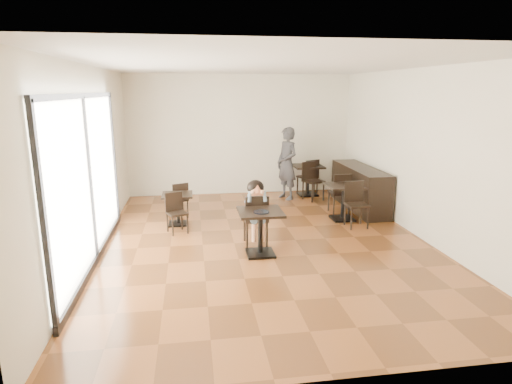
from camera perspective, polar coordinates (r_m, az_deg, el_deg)
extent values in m
cube|color=brown|center=(8.12, 1.22, -6.62)|extent=(6.00, 8.00, 0.01)
cube|color=silver|center=(7.64, 1.34, 16.55)|extent=(6.00, 8.00, 0.01)
cube|color=white|center=(11.65, -2.12, 7.59)|extent=(6.00, 0.01, 3.20)
cube|color=white|center=(3.93, 11.31, -4.38)|extent=(6.00, 0.01, 3.20)
cube|color=white|center=(7.79, -21.06, 3.79)|extent=(0.01, 8.00, 3.20)
cube|color=white|center=(8.74, 21.11, 4.75)|extent=(0.01, 8.00, 3.20)
cube|color=white|center=(7.34, -21.51, 1.61)|extent=(0.04, 4.50, 2.60)
cylinder|color=black|center=(7.16, 0.72, -2.68)|extent=(0.27, 0.27, 0.02)
imported|color=#3A3A3F|center=(11.11, 4.15, 3.82)|extent=(0.69, 0.81, 1.87)
cube|color=black|center=(10.56, 13.66, 0.55)|extent=(0.60, 2.40, 1.00)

